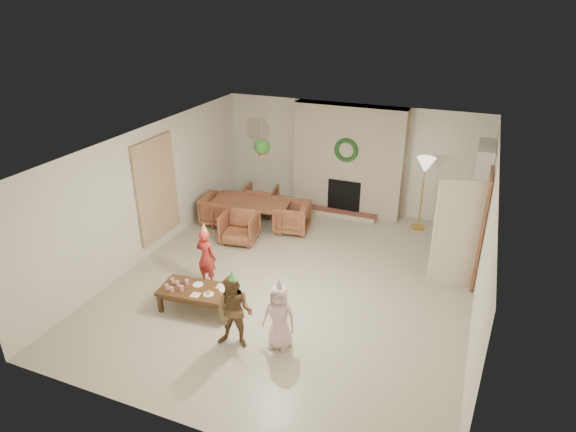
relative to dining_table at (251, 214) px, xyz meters
The scene contains 56 objects.
floor 2.43m from the dining_table, 45.02° to the right, with size 7.00×7.00×0.00m, color #B7B29E.
ceiling 3.26m from the dining_table, 45.02° to the right, with size 7.00×7.00×0.00m, color white.
wall_back 2.65m from the dining_table, 46.57° to the left, with size 7.00×7.00×0.00m, color silver.
wall_front 5.56m from the dining_table, 71.89° to the right, with size 7.00×7.00×0.00m, color silver.
wall_left 2.34m from the dining_table, 127.33° to the right, with size 7.00×7.00×0.00m, color silver.
wall_right 5.09m from the dining_table, 19.91° to the right, with size 7.00×7.00×0.00m, color silver.
fireplace_mass 2.52m from the dining_table, 43.19° to the left, with size 2.50×0.40×2.50m, color #5A2618.
fireplace_hearth 2.12m from the dining_table, 36.24° to the left, with size 1.60×0.30×0.12m, color maroon.
fireplace_firebox 2.22m from the dining_table, 39.79° to the left, with size 0.75×0.12×0.75m, color black.
fireplace_wreath 2.52m from the dining_table, 38.78° to the left, with size 0.54×0.54×0.10m, color #19431D.
floor_lamp_base 3.68m from the dining_table, 20.69° to the left, with size 0.30×0.30×0.03m, color gold.
floor_lamp_post 3.70m from the dining_table, 20.69° to the left, with size 0.03×0.03×1.45m, color gold.
floor_lamp_shade 3.85m from the dining_table, 20.69° to the left, with size 0.39×0.39×0.32m, color beige.
bookshelf_carcass 4.65m from the dining_table, ahead, with size 0.30×1.00×2.20m, color white.
bookshelf_shelf_a 4.56m from the dining_table, ahead, with size 0.30×0.92×0.03m, color white.
bookshelf_shelf_b 4.59m from the dining_table, ahead, with size 0.30×0.92×0.03m, color white.
bookshelf_shelf_c 4.66m from the dining_table, ahead, with size 0.30×0.92×0.03m, color white.
bookshelf_shelf_d 4.76m from the dining_table, ahead, with size 0.30×0.92×0.03m, color white.
books_row_lower 4.53m from the dining_table, ahead, with size 0.20×0.40×0.24m, color maroon.
books_row_mid 4.60m from the dining_table, ahead, with size 0.20×0.44×0.24m, color #235483.
books_row_upper 4.66m from the dining_table, ahead, with size 0.20×0.36×0.22m, color gold.
door_frame 4.74m from the dining_table, ahead, with size 0.05×0.86×2.04m, color brown.
door_leaf 4.43m from the dining_table, 11.65° to the right, with size 0.05×0.80×2.00m, color beige.
curtain_panel 2.18m from the dining_table, 129.94° to the right, with size 0.06×1.20×2.00m, color #CDB891.
dining_table is the anchor object (origin of this frame).
dining_chair_near 0.74m from the dining_table, 82.16° to the right, with size 0.70×0.72×0.65m, color brown.
dining_chair_far 0.74m from the dining_table, 97.84° to the left, with size 0.70×0.72×0.65m, color brown.
dining_chair_left 0.74m from the dining_table, behind, with size 0.70×0.72×0.65m, color brown.
dining_chair_right 0.93m from the dining_table, ahead, with size 0.70×0.72×0.65m, color brown.
hanging_plant_cord 1.91m from the dining_table, 26.79° to the right, with size 0.01×0.01×0.70m, color tan.
hanging_plant_pot 1.57m from the dining_table, 26.79° to the right, with size 0.16×0.16×0.12m, color #A53F35.
hanging_plant_foliage 1.68m from the dining_table, 26.79° to the right, with size 0.32×0.32×0.32m, color #1E4D19.
coffee_table_top 3.14m from the dining_table, 79.86° to the right, with size 1.23×0.61×0.06m, color #4B3019.
coffee_table_apron 3.14m from the dining_table, 79.86° to the right, with size 1.13×0.52×0.08m, color #4B3019.
coffee_leg_fl 3.39m from the dining_table, 89.60° to the right, with size 0.07×0.07×0.32m, color #4B3019.
coffee_leg_fr 3.47m from the dining_table, 70.99° to the right, with size 0.07×0.07×0.32m, color #4B3019.
coffee_leg_bl 2.90m from the dining_table, 90.51° to the right, with size 0.07×0.07×0.32m, color #4B3019.
coffee_leg_br 2.99m from the dining_table, 68.78° to the right, with size 0.07×0.07×0.32m, color #4B3019.
cup_a 3.28m from the dining_table, 88.30° to the right, with size 0.07×0.07×0.08m, color silver.
cup_b 3.09m from the dining_table, 88.54° to the right, with size 0.07×0.07×0.08m, color silver.
cup_c 3.32m from the dining_table, 86.29° to the right, with size 0.07×0.07×0.08m, color silver.
cup_d 3.13m from the dining_table, 86.41° to the right, with size 0.07×0.07×0.08m, color silver.
cup_e 3.24m from the dining_table, 84.00° to the right, with size 0.07×0.07×0.08m, color silver.
cup_f 3.05m from the dining_table, 83.98° to the right, with size 0.07×0.07×0.08m, color silver.
plate_a 3.02m from the dining_table, 80.58° to the right, with size 0.17×0.17×0.01m, color white.
plate_b 3.26m from the dining_table, 75.85° to the right, with size 0.17×0.17×0.01m, color white.
plate_c 3.11m from the dining_table, 71.89° to the right, with size 0.17×0.17×0.01m, color white.
food_scoop 3.26m from the dining_table, 75.85° to the right, with size 0.07×0.07×0.07m, color tan.
napkin_left 3.31m from the dining_table, 79.27° to the right, with size 0.14×0.14×0.01m, color beige.
napkin_right 3.01m from the dining_table, 73.34° to the right, with size 0.14×0.14×0.01m, color beige.
child_red 2.39m from the dining_table, 82.94° to the right, with size 0.38×0.25×1.04m, color #B82D27.
party_hat_red 2.50m from the dining_table, 82.94° to the right, with size 0.14×0.14×0.20m, color #E8C94D.
child_plaid 3.99m from the dining_table, 67.35° to the right, with size 0.56×0.44×1.15m, color maroon.
party_hat_plaid 4.08m from the dining_table, 67.35° to the right, with size 0.14×0.14×0.19m, color #54C460.
child_pink 4.05m from the dining_table, 58.27° to the right, with size 0.49×0.32×1.01m, color #F7C6CE.
party_hat_pink 4.11m from the dining_table, 58.27° to the right, with size 0.13×0.13×0.18m, color #B0B1B7.
Camera 1 is at (2.67, -6.98, 4.73)m, focal length 30.44 mm.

